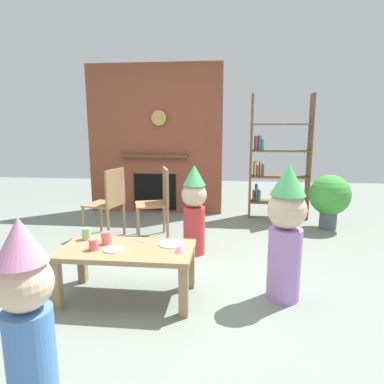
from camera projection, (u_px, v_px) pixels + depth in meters
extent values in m
plane|color=gray|center=(172.00, 280.00, 3.18)|extent=(12.00, 12.00, 0.00)
cube|color=brown|center=(155.00, 140.00, 5.57)|extent=(2.20, 0.18, 2.40)
cube|color=black|center=(155.00, 192.00, 5.63)|extent=(0.70, 0.02, 0.60)
cube|color=brown|center=(154.00, 156.00, 5.48)|extent=(1.10, 0.10, 0.04)
cylinder|color=tan|center=(159.00, 118.00, 5.37)|extent=(0.24, 0.04, 0.24)
cube|color=brown|center=(251.00, 157.00, 5.26)|extent=(0.02, 0.28, 1.90)
cube|color=brown|center=(309.00, 158.00, 5.16)|extent=(0.02, 0.28, 1.90)
cube|color=brown|center=(278.00, 202.00, 5.34)|extent=(0.86, 0.28, 0.02)
cube|color=brown|center=(279.00, 177.00, 5.27)|extent=(0.86, 0.28, 0.02)
cube|color=brown|center=(280.00, 151.00, 5.19)|extent=(0.86, 0.28, 0.02)
cube|color=brown|center=(281.00, 124.00, 5.12)|extent=(0.86, 0.28, 0.02)
cube|color=#B23333|center=(253.00, 196.00, 5.36)|extent=(0.02, 0.20, 0.16)
cube|color=#3359A5|center=(256.00, 193.00, 5.35)|extent=(0.03, 0.20, 0.26)
cube|color=#3F8C4C|center=(259.00, 196.00, 5.36)|extent=(0.04, 0.20, 0.17)
cube|color=gold|center=(255.00, 168.00, 5.28)|extent=(0.03, 0.20, 0.23)
cube|color=#8C4C99|center=(257.00, 171.00, 5.28)|extent=(0.02, 0.20, 0.17)
cube|color=#D87F3F|center=(260.00, 169.00, 5.27)|extent=(0.02, 0.20, 0.21)
cube|color=#4C4C51|center=(262.00, 170.00, 5.27)|extent=(0.03, 0.20, 0.18)
cube|color=#B23333|center=(256.00, 143.00, 5.21)|extent=(0.04, 0.20, 0.22)
cube|color=#3359A5|center=(259.00, 143.00, 5.20)|extent=(0.04, 0.20, 0.22)
cube|color=#3F8C4C|center=(262.00, 145.00, 5.20)|extent=(0.04, 0.20, 0.16)
cube|color=#9E7A51|center=(127.00, 250.00, 2.79)|extent=(1.09, 0.57, 0.04)
cube|color=#9E7A51|center=(57.00, 285.00, 2.65)|extent=(0.07, 0.07, 0.40)
cube|color=#9E7A51|center=(184.00, 291.00, 2.55)|extent=(0.07, 0.07, 0.40)
cube|color=#9E7A51|center=(82.00, 261.00, 3.12)|extent=(0.07, 0.07, 0.40)
cube|color=#9E7A51|center=(191.00, 266.00, 3.01)|extent=(0.07, 0.07, 0.40)
cylinder|color=#8CD18C|center=(87.00, 234.00, 2.99)|extent=(0.08, 0.08, 0.10)
cylinder|color=#E5666B|center=(106.00, 238.00, 2.87)|extent=(0.08, 0.08, 0.11)
cylinder|color=#E5666B|center=(94.00, 244.00, 2.74)|extent=(0.08, 0.08, 0.09)
cylinder|color=white|center=(114.00, 250.00, 2.73)|extent=(0.16, 0.16, 0.01)
cylinder|color=white|center=(171.00, 244.00, 2.86)|extent=(0.21, 0.21, 0.01)
cone|color=pink|center=(180.00, 248.00, 2.68)|extent=(0.10, 0.10, 0.07)
cube|color=silver|center=(140.00, 241.00, 2.95)|extent=(0.13, 0.10, 0.01)
cylinder|color=#4C7FC6|center=(32.00, 359.00, 1.70)|extent=(0.24, 0.24, 0.54)
sphere|color=beige|center=(24.00, 283.00, 1.63)|extent=(0.28, 0.28, 0.28)
cone|color=pink|center=(20.00, 240.00, 1.59)|extent=(0.25, 0.25, 0.22)
cylinder|color=#B27FCC|center=(284.00, 264.00, 2.79)|extent=(0.27, 0.27, 0.61)
sphere|color=beige|center=(287.00, 210.00, 2.71)|extent=(0.31, 0.31, 0.31)
cone|color=#4CB766|center=(289.00, 180.00, 2.66)|extent=(0.28, 0.28, 0.25)
cylinder|color=#D13838|center=(194.00, 230.00, 3.81)|extent=(0.24, 0.24, 0.54)
sphere|color=beige|center=(194.00, 195.00, 3.73)|extent=(0.28, 0.28, 0.28)
cone|color=#4CB766|center=(194.00, 175.00, 3.69)|extent=(0.25, 0.25, 0.22)
cube|color=#9E7A51|center=(103.00, 204.00, 4.33)|extent=(0.49, 0.49, 0.02)
cube|color=#9E7A51|center=(115.00, 187.00, 4.22)|extent=(0.13, 0.40, 0.45)
cylinder|color=#9E7A51|center=(101.00, 217.00, 4.60)|extent=(0.04, 0.04, 0.43)
cylinder|color=#9E7A51|center=(84.00, 224.00, 4.26)|extent=(0.04, 0.04, 0.43)
cylinder|color=#9E7A51|center=(124.00, 219.00, 4.47)|extent=(0.04, 0.04, 0.43)
cylinder|color=#9E7A51|center=(108.00, 227.00, 4.14)|extent=(0.04, 0.04, 0.43)
cube|color=#9E7A51|center=(152.00, 204.00, 4.33)|extent=(0.50, 0.50, 0.02)
cube|color=#9E7A51|center=(166.00, 186.00, 4.32)|extent=(0.15, 0.39, 0.45)
cylinder|color=#9E7A51|center=(137.00, 218.00, 4.51)|extent=(0.04, 0.04, 0.43)
cylinder|color=#9E7A51|center=(138.00, 226.00, 4.16)|extent=(0.04, 0.04, 0.43)
cylinder|color=#9E7A51|center=(164.00, 217.00, 4.58)|extent=(0.04, 0.04, 0.43)
cylinder|color=#9E7A51|center=(168.00, 224.00, 4.24)|extent=(0.04, 0.04, 0.43)
cylinder|color=#4C5660|center=(328.00, 220.00, 4.76)|extent=(0.23, 0.23, 0.25)
sphere|color=green|center=(330.00, 195.00, 4.70)|extent=(0.56, 0.56, 0.56)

